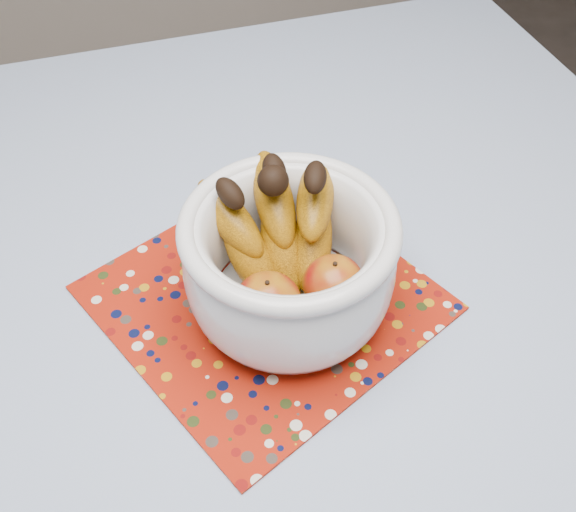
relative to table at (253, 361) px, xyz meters
The scene contains 4 objects.
table is the anchor object (origin of this frame).
tablecloth 0.08m from the table, ahead, with size 1.32×1.32×0.01m, color #657EA9.
placemat 0.10m from the table, 45.42° to the left, with size 0.34×0.34×0.00m, color #951708.
fruit_bowl 0.18m from the table, 15.24° to the left, with size 0.24×0.25×0.18m.
Camera 1 is at (-0.10, -0.47, 1.38)m, focal length 42.00 mm.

